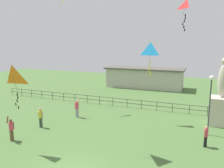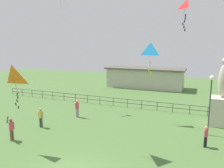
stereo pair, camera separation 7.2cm
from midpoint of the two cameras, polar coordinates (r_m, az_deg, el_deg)
The scene contains 11 objects.
statue_monument at distance 22.17m, azimuth 25.55°, elevation -4.67°, with size 1.82×1.82×5.94m.
lamppost at distance 18.99m, azimuth 23.32°, elevation -1.97°, with size 0.36×0.36×4.74m.
person_0 at distance 17.43m, azimuth 22.29°, elevation -11.72°, with size 0.30×0.39×1.52m.
person_1 at distance 22.46m, azimuth -8.83°, elevation -5.71°, with size 0.54×0.32×2.04m.
person_2 at distance 20.57m, azimuth -17.53°, elevation -7.75°, with size 0.51×0.31×1.69m.
person_3 at distance 18.67m, azimuth -24.01°, elevation -10.00°, with size 0.36×0.51×1.96m.
kite_1 at distance 21.16m, azimuth 9.51°, elevation 8.26°, with size 1.25×1.05×2.97m.
kite_6 at distance 19.52m, azimuth 18.16°, elevation 18.01°, with size 1.01×0.98×2.43m.
kite_8 at distance 15.73m, azimuth -23.74°, elevation 1.70°, with size 1.23×0.81×2.91m.
waterfront_railing at distance 25.47m, azimuth 5.60°, elevation -4.63°, with size 36.05×0.06×0.95m.
pavilion_building at distance 37.10m, azimuth 8.06°, elevation 1.64°, with size 12.41×4.51×3.22m.
Camera 1 is at (6.31, -9.69, 7.20)m, focal length 36.58 mm.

